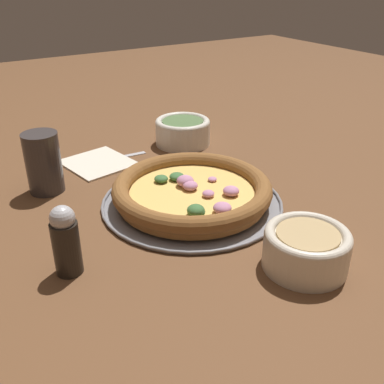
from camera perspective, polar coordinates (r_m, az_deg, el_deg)
name	(u,v)px	position (r m, az deg, el deg)	size (l,w,h in m)	color
ground_plane	(192,204)	(0.81, 0.00, -1.52)	(3.00, 3.00, 0.00)	brown
pizza_tray	(192,202)	(0.81, 0.00, -1.27)	(0.32, 0.32, 0.01)	gray
pizza	(192,191)	(0.80, 0.02, 0.18)	(0.28, 0.28, 0.04)	#A86B33
bowl_near	(306,247)	(0.65, 14.32, -6.83)	(0.12, 0.12, 0.06)	beige
bowl_far	(183,130)	(1.07, -1.20, 7.83)	(0.13, 0.13, 0.06)	silver
drinking_cup	(43,163)	(0.88, -18.34, 3.55)	(0.07, 0.07, 0.11)	#383333
napkin	(98,162)	(0.99, -11.85, 3.75)	(0.16, 0.15, 0.01)	beige
fork	(102,160)	(1.00, -11.39, 3.96)	(0.03, 0.18, 0.00)	#B7B7BC
pepper_shaker	(66,240)	(0.64, -15.75, -5.94)	(0.04, 0.04, 0.10)	black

